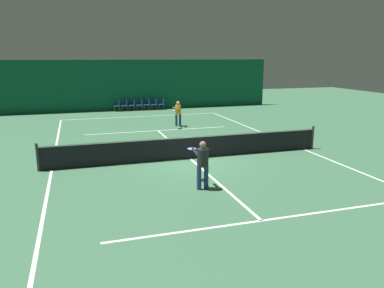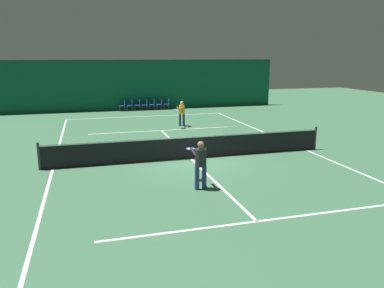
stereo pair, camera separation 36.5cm
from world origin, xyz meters
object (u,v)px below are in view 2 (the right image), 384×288
Objects in this scene: courtside_chair_1 at (131,105)px; courtside_chair_2 at (138,104)px; player_far at (182,112)px; courtside_chair_3 at (145,104)px; player_near at (200,161)px; courtside_chair_5 at (160,104)px; courtside_chair_6 at (167,103)px; courtside_chair_0 at (123,105)px; courtside_chair_4 at (153,104)px; tennis_net at (191,147)px.

courtside_chair_2 is (0.59, 0.00, 0.00)m from courtside_chair_1.
player_far reaches higher than courtside_chair_3.
courtside_chair_3 is (1.12, 18.64, -0.44)m from player_near.
courtside_chair_5 is 0.59m from courtside_chair_6.
courtside_chair_5 is (2.36, 0.00, 0.00)m from courtside_chair_1.
courtside_chair_1 and courtside_chair_5 have the same top height.
player_near is at bearing 2.00° from courtside_chair_0.
courtside_chair_1 is 1.00× the size of courtside_chair_4.
courtside_chair_0 and courtside_chair_3 have the same top height.
tennis_net is at bearing -3.86° from courtside_chair_4.
courtside_chair_6 is at bearing -153.03° from player_far.
courtside_chair_5 is (2.30, 18.64, -0.44)m from player_near.
courtside_chair_0 is 0.59m from courtside_chair_1.
courtside_chair_4 is (1.01, 15.04, -0.03)m from tennis_net.
player_near is 1.04× the size of player_far.
tennis_net is 3.70m from player_near.
tennis_net is 15.12m from courtside_chair_5.
player_far is 7.67m from courtside_chair_3.
courtside_chair_4 is 1.00× the size of courtside_chair_6.
player_near is 1.90× the size of courtside_chair_5.
player_far is at bearing 16.49° from courtside_chair_1.
player_near is 1.90× the size of courtside_chair_1.
courtside_chair_4 is at bearing -90.00° from courtside_chair_6.
courtside_chair_1 is at bearing -90.00° from courtside_chair_3.
courtside_chair_2 is 1.00× the size of courtside_chair_5.
courtside_chair_1 is at bearing -90.00° from courtside_chair_4.
player_far reaches higher than courtside_chair_2.
tennis_net is 7.81× the size of player_far.
player_near is 1.90× the size of courtside_chair_4.
courtside_chair_2 is at bearing 90.00° from courtside_chair_0.
courtside_chair_0 is 1.00× the size of courtside_chair_2.
player_far is at bearing -15.09° from player_near.
courtside_chair_0 is 1.00× the size of courtside_chair_4.
courtside_chair_1 is 1.18m from courtside_chair_3.
courtside_chair_2 is (-1.66, 7.59, -0.41)m from player_far.
tennis_net reaches higher than courtside_chair_0.
courtside_chair_4 is 1.00× the size of courtside_chair_5.
courtside_chair_1 is at bearing -131.22° from player_far.
player_near is 1.90× the size of courtside_chair_6.
player_near is at bearing -100.97° from tennis_net.
courtside_chair_2 is (0.53, 18.64, -0.44)m from player_near.
courtside_chair_0 is 1.00× the size of courtside_chair_6.
courtside_chair_4 is at bearing -9.15° from player_near.
courtside_chair_5 is (1.77, 0.00, 0.00)m from courtside_chair_2.
tennis_net is 14.29× the size of courtside_chair_3.
courtside_chair_1 is (-2.25, 7.59, -0.41)m from player_far.
player_far is 7.78m from courtside_chair_2.
tennis_net is 14.29× the size of courtside_chair_4.
courtside_chair_0 is 2.95m from courtside_chair_5.
tennis_net is at bearing -6.09° from courtside_chair_5.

